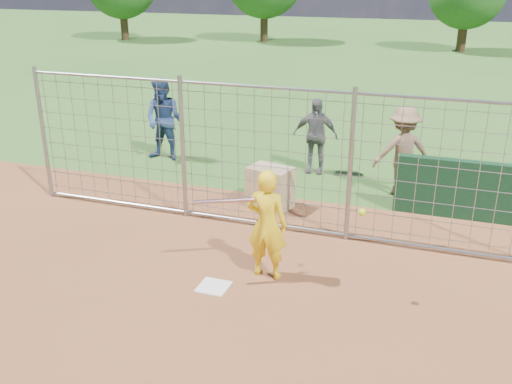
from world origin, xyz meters
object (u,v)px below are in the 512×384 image
at_px(bystander_c, 403,151).
at_px(bystander_b, 315,136).
at_px(equipment_bin, 270,187).
at_px(bystander_a, 164,120).
at_px(batter, 267,224).

bearing_deg(bystander_c, bystander_b, -43.95).
xyz_separation_m(bystander_c, equipment_bin, (-2.28, -1.54, -0.50)).
height_order(bystander_a, bystander_b, bystander_a).
bearing_deg(bystander_b, equipment_bin, -101.07).
bearing_deg(bystander_b, bystander_a, -179.01).
xyz_separation_m(batter, bystander_c, (1.51, 4.09, 0.07)).
bearing_deg(bystander_a, bystander_c, -4.08).
relative_size(batter, bystander_c, 0.92).
relative_size(batter, bystander_b, 0.98).
distance_m(bystander_a, bystander_c, 5.59).
bearing_deg(equipment_bin, bystander_c, 48.42).
xyz_separation_m(batter, bystander_b, (-0.46, 4.83, 0.01)).
bearing_deg(equipment_bin, bystander_b, 96.63).
bearing_deg(bystander_c, batter, 46.40).
bearing_deg(equipment_bin, bystander_a, 162.89).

